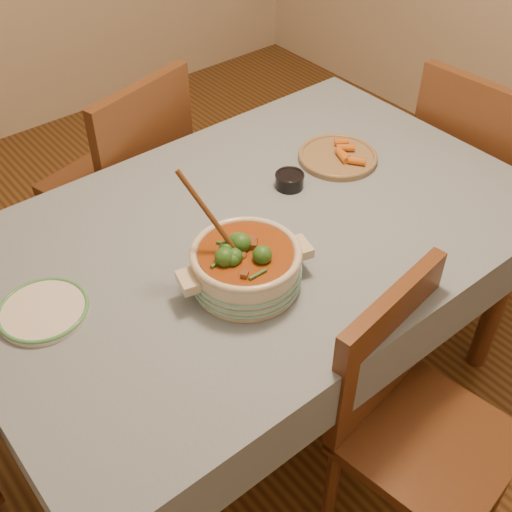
{
  "coord_description": "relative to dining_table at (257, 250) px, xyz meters",
  "views": [
    {
      "loc": [
        -0.91,
        -1.11,
        1.92
      ],
      "look_at": [
        -0.15,
        -0.18,
        0.85
      ],
      "focal_mm": 45.0,
      "sensor_mm": 36.0,
      "label": 1
    }
  ],
  "objects": [
    {
      "name": "fried_plate",
      "position": [
        0.42,
        0.1,
        0.11
      ],
      "size": [
        0.29,
        0.29,
        0.04
      ],
      "rotation": [
        0.0,
        0.0,
        0.16
      ],
      "color": "olive",
      "rests_on": "dining_table"
    },
    {
      "name": "dining_table",
      "position": [
        0.0,
        0.0,
        0.0
      ],
      "size": [
        1.68,
        1.08,
        0.76
      ],
      "color": "brown",
      "rests_on": "floor"
    },
    {
      "name": "condiment_bowl",
      "position": [
        0.2,
        0.09,
        0.12
      ],
      "size": [
        0.09,
        0.09,
        0.05
      ],
      "rotation": [
        0.0,
        0.0,
        -0.06
      ],
      "color": "black",
      "rests_on": "dining_table"
    },
    {
      "name": "floor",
      "position": [
        0.0,
        0.0,
        -0.66
      ],
      "size": [
        4.5,
        4.5,
        0.0
      ],
      "primitive_type": "plane",
      "color": "#442913",
      "rests_on": "ground"
    },
    {
      "name": "chair_right",
      "position": [
        1.03,
        -0.06,
        -0.13
      ],
      "size": [
        0.47,
        0.47,
        0.95
      ],
      "rotation": [
        0.0,
        0.0,
        1.64
      ],
      "color": "brown",
      "rests_on": "floor"
    },
    {
      "name": "stew_casserole",
      "position": [
        -0.17,
        -0.17,
        0.16
      ],
      "size": [
        0.36,
        0.34,
        0.34
      ],
      "rotation": [
        0.0,
        0.0,
        -0.26
      ],
      "color": "beige",
      "rests_on": "dining_table"
    },
    {
      "name": "chair_near",
      "position": [
        0.02,
        -0.6,
        -0.17
      ],
      "size": [
        0.46,
        0.46,
        0.87
      ],
      "rotation": [
        0.0,
        0.0,
        0.15
      ],
      "color": "brown",
      "rests_on": "floor"
    },
    {
      "name": "white_plate",
      "position": [
        -0.63,
        0.07,
        0.1
      ],
      "size": [
        0.28,
        0.28,
        0.02
      ],
      "rotation": [
        0.0,
        0.0,
        -0.28
      ],
      "color": "silver",
      "rests_on": "dining_table"
    },
    {
      "name": "chair_far",
      "position": [
        -0.02,
        0.74,
        -0.13
      ],
      "size": [
        0.54,
        0.54,
        0.95
      ],
      "rotation": [
        0.0,
        0.0,
        3.4
      ],
      "color": "brown",
      "rests_on": "floor"
    }
  ]
}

